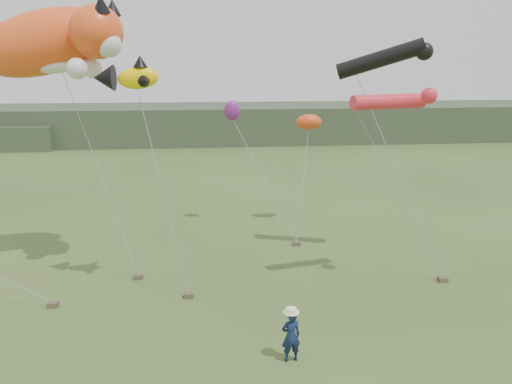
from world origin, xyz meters
The scene contains 8 objects.
ground centered at (0.00, 0.00, 0.00)m, with size 120.00×120.00×0.00m, color #385123.
headland centered at (-3.11, 44.69, 1.92)m, with size 90.00×13.00×4.00m.
festival_attendant centered at (0.10, -0.92, 0.78)m, with size 0.57×0.38×1.57m, color #121E43.
sandbag_anchors centered at (-1.31, 4.95, 0.09)m, with size 15.23×5.60×0.18m.
cat_kite centered at (-7.88, 7.32, 9.31)m, with size 7.17×3.83×3.76m.
fish_kite centered at (-4.89, 4.42, 7.99)m, with size 2.36×1.58×1.22m.
tube_kites centered at (5.13, 5.76, 8.17)m, with size 4.07×4.60×2.66m.
misc_kites centered at (1.87, 12.04, 5.76)m, with size 5.09×0.96×1.51m.
Camera 1 is at (-2.29, -13.68, 8.33)m, focal length 35.00 mm.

